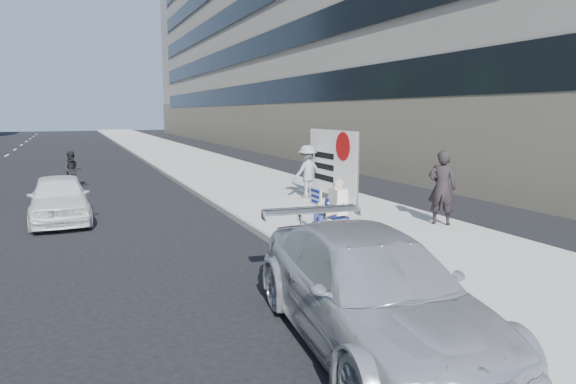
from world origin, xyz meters
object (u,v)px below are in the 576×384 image
parked_sedan (371,290)px  pedestrian_woman (442,188)px  white_sedan_near (59,198)px  protest_banner (332,161)px  motorcycle (73,172)px  jogger (307,172)px  seated_protester (332,206)px

parked_sedan → pedestrian_woman: bearing=49.7°
parked_sedan → white_sedan_near: 10.19m
protest_banner → motorcycle: (-7.28, 7.17, -0.76)m
jogger → protest_banner: 1.18m
seated_protester → jogger: bearing=70.7°
jogger → parked_sedan: 10.27m
jogger → parked_sedan: (-3.62, -9.60, -0.30)m
jogger → seated_protester: bearing=54.9°
seated_protester → motorcycle: (-5.14, 11.21, -0.24)m
seated_protester → parked_sedan: bearing=-112.2°
protest_banner → seated_protester: bearing=-117.9°
protest_banner → white_sedan_near: size_ratio=0.83×
white_sedan_near → motorcycle: bearing=85.4°
white_sedan_near → parked_sedan: bearing=-70.0°
pedestrian_woman → white_sedan_near: pedestrian_woman is taller
seated_protester → protest_banner: 4.61m
seated_protester → white_sedan_near: size_ratio=0.35×
seated_protester → parked_sedan: size_ratio=0.27×
pedestrian_woman → motorcycle: pedestrian_woman is taller
seated_protester → pedestrian_woman: size_ratio=0.72×
white_sedan_near → seated_protester: bearing=-43.3°
jogger → pedestrian_woman: (1.34, -4.91, 0.07)m
protest_banner → jogger: bearing=108.9°
parked_sedan → seated_protester: bearing=74.1°
pedestrian_woman → motorcycle: bearing=-8.5°
protest_banner → parked_sedan: 9.46m
seated_protester → white_sedan_near: seated_protester is taller
white_sedan_near → jogger: bearing=-0.4°
parked_sedan → motorcycle: bearing=108.1°
parked_sedan → white_sedan_near: size_ratio=1.30×
protest_banner → white_sedan_near: protest_banner is taller
parked_sedan → white_sedan_near: parked_sedan is taller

